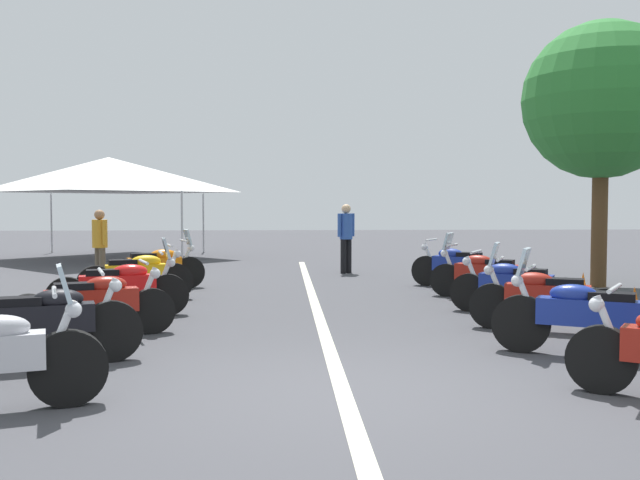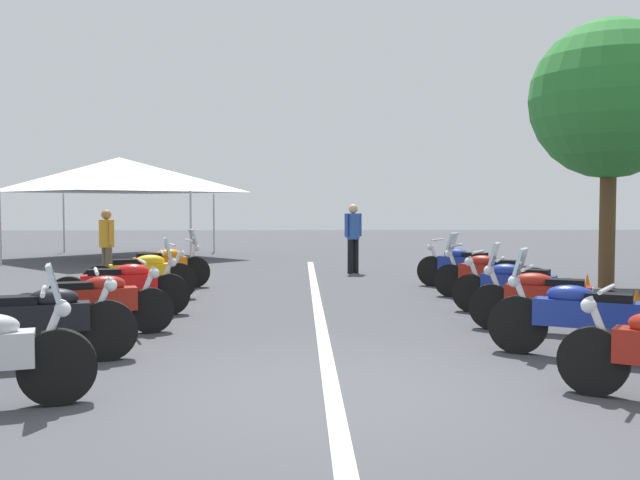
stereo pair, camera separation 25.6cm
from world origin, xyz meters
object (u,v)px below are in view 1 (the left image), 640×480
motorcycle_right_row_2 (545,298)px  roadside_tree_0 (602,101)px  motorcycle_left_row_2 (94,303)px  motorcycle_left_row_1 (42,323)px  motorcycle_right_row_4 (486,274)px  motorcycle_right_row_1 (587,316)px  motorcycle_right_row_5 (458,266)px  bystander_1 (100,241)px  motorcycle_left_row_4 (137,275)px  motorcycle_left_row_3 (120,287)px  traffic_cone_0 (634,310)px  event_tent (109,175)px  traffic_cone_1 (583,292)px  motorcycle_right_row_3 (515,286)px  motorcycle_left_row_5 (156,266)px  bystander_0 (346,233)px

motorcycle_right_row_2 → roadside_tree_0: 6.76m
motorcycle_left_row_2 → motorcycle_left_row_1: bearing=-113.8°
motorcycle_left_row_1 → motorcycle_right_row_4: motorcycle_right_row_4 is taller
motorcycle_right_row_1 → motorcycle_right_row_5: bearing=-63.6°
bystander_1 → motorcycle_left_row_4: bearing=-104.8°
motorcycle_left_row_2 → motorcycle_left_row_3: bearing=70.9°
traffic_cone_0 → event_tent: 16.98m
motorcycle_left_row_4 → event_tent: bearing=88.5°
motorcycle_right_row_5 → roadside_tree_0: (-0.02, -2.97, 3.39)m
motorcycle_right_row_2 → traffic_cone_1: motorcycle_right_row_2 is taller
motorcycle_left_row_2 → traffic_cone_1: (2.05, -7.36, -0.16)m
motorcycle_right_row_3 → bystander_1: (4.48, 7.54, 0.49)m
motorcycle_left_row_2 → roadside_tree_0: bearing=9.5°
motorcycle_left_row_3 → motorcycle_right_row_2: motorcycle_left_row_3 is taller
motorcycle_left_row_1 → motorcycle_right_row_5: 9.15m
motorcycle_left_row_5 → event_tent: event_tent is taller
bystander_0 → traffic_cone_0: bearing=165.4°
motorcycle_left_row_2 → motorcycle_right_row_2: motorcycle_right_row_2 is taller
traffic_cone_0 → roadside_tree_0: bearing=-19.7°
motorcycle_left_row_2 → bystander_1: bearing=83.5°
motorcycle_left_row_3 → motorcycle_right_row_4: (1.79, -6.17, -0.01)m
motorcycle_right_row_1 → traffic_cone_1: 3.87m
motorcycle_left_row_2 → bystander_1: (6.09, 1.47, 0.49)m
motorcycle_right_row_5 → event_tent: size_ratio=0.30×
traffic_cone_1 → bystander_0: bearing=28.2°
motorcycle_right_row_1 → motorcycle_left_row_5: bearing=-20.0°
traffic_cone_1 → roadside_tree_0: size_ratio=0.11×
motorcycle_right_row_4 → motorcycle_right_row_5: size_ratio=1.07×
motorcycle_right_row_5 → bystander_0: bearing=-24.2°
motorcycle_left_row_1 → motorcycle_right_row_1: size_ratio=1.04×
motorcycle_right_row_5 → traffic_cone_0: (-5.07, -1.16, -0.16)m
motorcycle_right_row_1 → bystander_0: (9.78, 1.84, 0.54)m
motorcycle_right_row_1 → traffic_cone_0: bearing=-102.5°
motorcycle_right_row_4 → bystander_1: (2.68, 7.61, 0.48)m
traffic_cone_0 → bystander_0: 8.83m
roadside_tree_0 → motorcycle_left_row_2: bearing=119.6°
motorcycle_left_row_2 → motorcycle_right_row_1: (-1.51, -5.86, 0.03)m
roadside_tree_0 → motorcycle_left_row_5: bearing=89.9°
motorcycle_right_row_4 → event_tent: bearing=-16.6°
roadside_tree_0 → event_tent: (8.27, 12.06, -1.20)m
motorcycle_left_row_4 → motorcycle_right_row_4: bearing=-17.8°
motorcycle_right_row_3 → motorcycle_right_row_4: motorcycle_right_row_4 is taller
motorcycle_left_row_2 → bystander_0: bystander_0 is taller
motorcycle_right_row_4 → bystander_1: bystander_1 is taller
bystander_1 → traffic_cone_1: bearing=-65.8°
motorcycle_left_row_4 → motorcycle_right_row_2: 6.97m
motorcycle_left_row_1 → bystander_1: size_ratio=1.28×
motorcycle_left_row_3 → traffic_cone_0: motorcycle_left_row_3 is taller
traffic_cone_1 → roadside_tree_0: roadside_tree_0 is taller
motorcycle_right_row_3 → bystander_0: 7.00m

